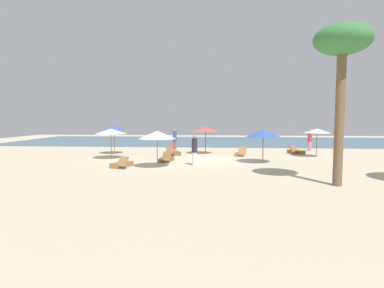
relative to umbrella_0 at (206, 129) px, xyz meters
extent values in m
plane|color=beige|center=(0.85, -3.64, -1.98)|extent=(60.00, 60.00, 0.00)
cube|color=#476B7F|center=(0.85, 13.36, -1.95)|extent=(48.00, 16.00, 0.06)
cylinder|color=brown|center=(0.00, 0.00, -0.92)|extent=(0.06, 0.06, 2.11)
cone|color=#D84C3F|center=(0.00, 0.00, 0.00)|extent=(2.18, 2.18, 0.35)
cylinder|color=olive|center=(-7.26, -0.62, -0.87)|extent=(0.05, 0.05, 2.21)
cone|color=#3359B2|center=(-7.26, -0.62, 0.11)|extent=(1.97, 1.97, 0.35)
cylinder|color=olive|center=(3.86, -4.73, -0.94)|extent=(0.06, 0.06, 2.08)
cone|color=#3359B2|center=(3.86, -4.73, -0.08)|extent=(2.28, 2.28, 0.46)
cylinder|color=olive|center=(-2.55, -7.14, -0.93)|extent=(0.05, 0.05, 2.10)
cone|color=silver|center=(-2.55, -7.14, -0.06)|extent=(2.17, 2.17, 0.46)
cylinder|color=brown|center=(8.23, -1.40, -0.95)|extent=(0.05, 0.05, 2.06)
cone|color=silver|center=(8.23, -1.40, -0.03)|extent=(1.93, 1.93, 0.32)
cylinder|color=brown|center=(-6.52, -3.58, -0.93)|extent=(0.05, 0.05, 2.09)
cone|color=white|center=(-6.52, -3.58, -0.02)|extent=(2.19, 2.19, 0.36)
cube|color=olive|center=(2.65, -0.85, -1.84)|extent=(0.87, 1.59, 0.28)
cube|color=olive|center=(2.78, -1.54, -1.54)|extent=(0.64, 0.51, 0.58)
cube|color=white|center=(2.65, -0.85, -1.68)|extent=(0.70, 1.13, 0.03)
cube|color=brown|center=(-2.43, -4.58, -1.84)|extent=(0.88, 1.59, 0.28)
cube|color=brown|center=(-2.29, -5.27, -1.54)|extent=(0.64, 0.51, 0.58)
cube|color=#26262D|center=(-2.43, -4.58, -1.68)|extent=(0.71, 1.13, 0.03)
cube|color=brown|center=(7.30, 0.83, -1.84)|extent=(1.23, 1.61, 0.28)
cube|color=brown|center=(6.97, 0.21, -1.55)|extent=(0.72, 0.68, 0.55)
cube|color=yellow|center=(7.30, 0.83, -1.68)|extent=(0.94, 1.17, 0.03)
cube|color=olive|center=(-4.69, -7.08, -1.84)|extent=(1.12, 1.62, 0.28)
cube|color=olive|center=(-4.43, -7.73, -1.55)|extent=(0.70, 0.64, 0.55)
cube|color=brown|center=(-2.38, -0.78, -1.84)|extent=(1.13, 1.62, 0.28)
cube|color=brown|center=(-2.65, -1.42, -1.54)|extent=(0.69, 0.60, 0.58)
cube|color=#338C59|center=(-2.38, -0.78, -1.68)|extent=(0.88, 1.17, 0.03)
cylinder|color=#BF3338|center=(-2.92, 3.32, -1.58)|extent=(0.39, 0.39, 0.80)
cylinder|color=#2D4C8C|center=(-2.92, 3.32, -0.77)|extent=(0.46, 0.46, 0.83)
sphere|color=#A37556|center=(-2.92, 3.32, -0.25)|extent=(0.23, 0.23, 0.23)
cylinder|color=white|center=(-0.45, -6.15, -1.58)|extent=(0.34, 0.34, 0.80)
cylinder|color=#26262D|center=(-0.45, -6.15, -0.76)|extent=(0.40, 0.40, 0.84)
sphere|color=#A37556|center=(-0.45, -6.15, -0.24)|extent=(0.23, 0.23, 0.23)
cylinder|color=#D17299|center=(9.03, 3.16, -1.55)|extent=(0.44, 0.44, 0.85)
cylinder|color=#BF3338|center=(9.03, 3.16, -0.69)|extent=(0.51, 0.51, 0.89)
sphere|color=#A37556|center=(9.03, 3.16, -0.14)|extent=(0.24, 0.24, 0.24)
cylinder|color=brown|center=(6.06, -11.39, 0.89)|extent=(0.38, 0.38, 5.74)
ellipsoid|color=#38753D|center=(6.06, -11.39, 4.17)|extent=(2.35, 2.35, 1.29)
camera|label=1|loc=(0.91, -25.24, 0.95)|focal=29.66mm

